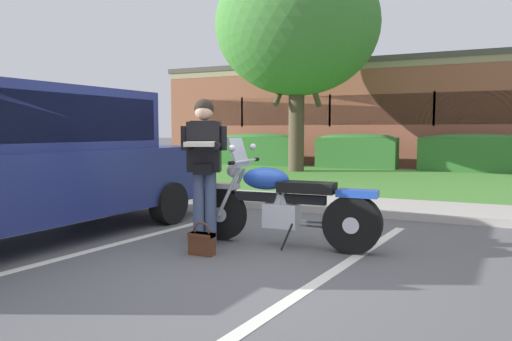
# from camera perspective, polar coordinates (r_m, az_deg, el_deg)

# --- Properties ---
(ground_plane) EXTENTS (140.00, 140.00, 0.00)m
(ground_plane) POSITION_cam_1_polar(r_m,az_deg,el_deg) (4.99, -4.32, -10.68)
(ground_plane) COLOR #565659
(curb_strip) EXTENTS (60.00, 0.20, 0.12)m
(curb_strip) POSITION_cam_1_polar(r_m,az_deg,el_deg) (7.77, 6.76, -4.62)
(curb_strip) COLOR #ADA89E
(curb_strip) RESTS_ON ground
(concrete_walk) EXTENTS (60.00, 1.50, 0.08)m
(concrete_walk) POSITION_cam_1_polar(r_m,az_deg,el_deg) (8.58, 8.50, -3.88)
(concrete_walk) COLOR #ADA89E
(concrete_walk) RESTS_ON ground
(grass_lawn) EXTENTS (60.00, 7.19, 0.06)m
(grass_lawn) POSITION_cam_1_polar(r_m,az_deg,el_deg) (12.78, 13.88, -1.14)
(grass_lawn) COLOR #478433
(grass_lawn) RESTS_ON ground
(stall_stripe_0) EXTENTS (0.70, 4.38, 0.01)m
(stall_stripe_0) POSITION_cam_1_polar(r_m,az_deg,el_deg) (5.93, -15.53, -8.30)
(stall_stripe_0) COLOR silver
(stall_stripe_0) RESTS_ON ground
(stall_stripe_1) EXTENTS (0.70, 4.38, 0.01)m
(stall_stripe_1) POSITION_cam_1_polar(r_m,az_deg,el_deg) (4.74, 10.16, -11.54)
(stall_stripe_1) COLOR silver
(stall_stripe_1) RESTS_ON ground
(motorcycle) EXTENTS (2.24, 0.82, 1.26)m
(motorcycle) POSITION_cam_1_polar(r_m,az_deg,el_deg) (5.41, 4.15, -4.16)
(motorcycle) COLOR black
(motorcycle) RESTS_ON ground
(rider_person) EXTENTS (0.57, 0.66, 1.70)m
(rider_person) POSITION_cam_1_polar(r_m,az_deg,el_deg) (5.47, -6.34, 1.38)
(rider_person) COLOR black
(rider_person) RESTS_ON ground
(handbag) EXTENTS (0.28, 0.13, 0.36)m
(handbag) POSITION_cam_1_polar(r_m,az_deg,el_deg) (5.13, -6.61, -8.59)
(handbag) COLOR #562D19
(handbag) RESTS_ON ground
(parked_suv_adjacent) EXTENTS (2.32, 4.98, 1.86)m
(parked_suv_adjacent) POSITION_cam_1_polar(r_m,az_deg,el_deg) (6.44, -25.48, 1.01)
(parked_suv_adjacent) COLOR navy
(parked_suv_adjacent) RESTS_ON ground
(shade_tree) EXTENTS (5.08, 5.08, 6.75)m
(shade_tree) POSITION_cam_1_polar(r_m,az_deg,el_deg) (15.24, 5.02, 17.09)
(shade_tree) COLOR #4C3D2D
(shade_tree) RESTS_ON ground
(hedge_left) EXTENTS (2.98, 0.90, 1.24)m
(hedge_left) POSITION_cam_1_polar(r_m,az_deg,el_deg) (17.67, 0.46, 2.64)
(hedge_left) COLOR #336B2D
(hedge_left) RESTS_ON ground
(hedge_center_left) EXTENTS (2.71, 0.90, 1.24)m
(hedge_center_left) POSITION_cam_1_polar(r_m,az_deg,el_deg) (16.52, 12.14, 2.38)
(hedge_center_left) COLOR #336B2D
(hedge_center_left) RESTS_ON ground
(hedge_center_right) EXTENTS (3.27, 0.90, 1.24)m
(hedge_center_right) POSITION_cam_1_polar(r_m,az_deg,el_deg) (16.14, 24.93, 1.98)
(hedge_center_right) COLOR #336B2D
(hedge_center_right) RESTS_ON ground
(brick_building) EXTENTS (21.94, 8.46, 4.02)m
(brick_building) POSITION_cam_1_polar(r_m,az_deg,el_deg) (21.58, 21.56, 6.32)
(brick_building) COLOR #93513D
(brick_building) RESTS_ON ground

